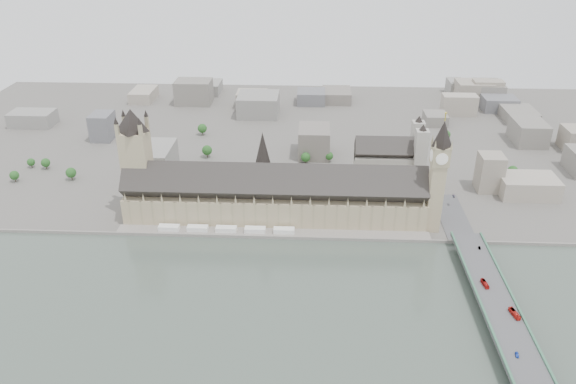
{
  "coord_description": "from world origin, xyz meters",
  "views": [
    {
      "loc": [
        33.11,
        -421.58,
        250.93
      ],
      "look_at": [
        12.26,
        18.1,
        28.39
      ],
      "focal_mm": 35.0,
      "sensor_mm": 36.0,
      "label": 1
    }
  ],
  "objects_px": {
    "palace_of_westminster": "(274,197)",
    "red_bus_north": "(485,284)",
    "car_silver": "(480,248)",
    "red_bus_south": "(515,313)",
    "victoria_tower": "(136,158)",
    "westminster_bridge": "(489,291)",
    "elizabeth_tower": "(439,169)",
    "car_blue": "(517,355)",
    "car_approach": "(454,196)",
    "westminster_abbey": "(390,162)"
  },
  "relations": [
    {
      "from": "westminster_abbey",
      "to": "car_silver",
      "type": "distance_m",
      "value": 145.26
    },
    {
      "from": "palace_of_westminster",
      "to": "elizabeth_tower",
      "type": "distance_m",
      "value": 142.94
    },
    {
      "from": "red_bus_south",
      "to": "victoria_tower",
      "type": "bearing_deg",
      "value": 141.09
    },
    {
      "from": "red_bus_north",
      "to": "car_silver",
      "type": "relative_size",
      "value": 2.54
    },
    {
      "from": "palace_of_westminster",
      "to": "car_approach",
      "type": "xyz_separation_m",
      "value": [
        165.91,
        31.44,
        -11.71
      ]
    },
    {
      "from": "car_blue",
      "to": "car_silver",
      "type": "height_order",
      "value": "car_blue"
    },
    {
      "from": "victoria_tower",
      "to": "westminster_abbey",
      "type": "bearing_deg",
      "value": 16.5
    },
    {
      "from": "victoria_tower",
      "to": "westminster_abbey",
      "type": "height_order",
      "value": "victoria_tower"
    },
    {
      "from": "elizabeth_tower",
      "to": "victoria_tower",
      "type": "height_order",
      "value": "elizabeth_tower"
    },
    {
      "from": "westminster_abbey",
      "to": "red_bus_south",
      "type": "distance_m",
      "value": 223.28
    },
    {
      "from": "westminster_bridge",
      "to": "red_bus_south",
      "type": "xyz_separation_m",
      "value": [
        6.94,
        -32.71,
        6.77
      ]
    },
    {
      "from": "westminster_bridge",
      "to": "car_silver",
      "type": "xyz_separation_m",
      "value": [
        5.09,
        49.29,
        5.81
      ]
    },
    {
      "from": "car_blue",
      "to": "palace_of_westminster",
      "type": "bearing_deg",
      "value": 141.66
    },
    {
      "from": "car_silver",
      "to": "car_blue",
      "type": "bearing_deg",
      "value": -84.54
    },
    {
      "from": "car_blue",
      "to": "car_approach",
      "type": "xyz_separation_m",
      "value": [
        7.01,
        209.44,
        -0.08
      ]
    },
    {
      "from": "westminster_abbey",
      "to": "car_approach",
      "type": "xyz_separation_m",
      "value": [
        54.99,
        -43.86,
        -14.09
      ]
    },
    {
      "from": "elizabeth_tower",
      "to": "red_bus_south",
      "type": "relative_size",
      "value": 9.12
    },
    {
      "from": "palace_of_westminster",
      "to": "westminster_bridge",
      "type": "bearing_deg",
      "value": -33.49
    },
    {
      "from": "elizabeth_tower",
      "to": "red_bus_south",
      "type": "xyz_separation_m",
      "value": [
        30.94,
        -128.21,
        -46.2
      ]
    },
    {
      "from": "westminster_abbey",
      "to": "car_approach",
      "type": "relative_size",
      "value": 13.26
    },
    {
      "from": "victoria_tower",
      "to": "car_blue",
      "type": "bearing_deg",
      "value": -33.27
    },
    {
      "from": "westminster_bridge",
      "to": "palace_of_westminster",
      "type": "bearing_deg",
      "value": 146.51
    },
    {
      "from": "palace_of_westminster",
      "to": "red_bus_south",
      "type": "relative_size",
      "value": 22.48
    },
    {
      "from": "victoria_tower",
      "to": "westminster_bridge",
      "type": "distance_m",
      "value": 309.91
    },
    {
      "from": "car_blue",
      "to": "elizabeth_tower",
      "type": "bearing_deg",
      "value": 107.07
    },
    {
      "from": "victoria_tower",
      "to": "car_silver",
      "type": "distance_m",
      "value": 299.43
    },
    {
      "from": "victoria_tower",
      "to": "car_approach",
      "type": "relative_size",
      "value": 19.5
    },
    {
      "from": "victoria_tower",
      "to": "westminster_bridge",
      "type": "bearing_deg",
      "value": -21.78
    },
    {
      "from": "elizabeth_tower",
      "to": "westminster_abbey",
      "type": "height_order",
      "value": "elizabeth_tower"
    },
    {
      "from": "red_bus_south",
      "to": "red_bus_north",
      "type": "bearing_deg",
      "value": 95.87
    },
    {
      "from": "victoria_tower",
      "to": "car_silver",
      "type": "xyz_separation_m",
      "value": [
        289.09,
        -64.21,
        -44.27
      ]
    },
    {
      "from": "palace_of_westminster",
      "to": "car_blue",
      "type": "xyz_separation_m",
      "value": [
        158.91,
        -178.0,
        -11.63
      ]
    },
    {
      "from": "palace_of_westminster",
      "to": "westminster_abbey",
      "type": "bearing_deg",
      "value": 34.17
    },
    {
      "from": "red_bus_north",
      "to": "car_blue",
      "type": "relative_size",
      "value": 2.19
    },
    {
      "from": "elizabeth_tower",
      "to": "westminster_bridge",
      "type": "height_order",
      "value": "elizabeth_tower"
    },
    {
      "from": "westminster_bridge",
      "to": "red_bus_north",
      "type": "distance_m",
      "value": 7.62
    },
    {
      "from": "car_silver",
      "to": "westminster_bridge",
      "type": "bearing_deg",
      "value": -86.54
    },
    {
      "from": "elizabeth_tower",
      "to": "red_bus_north",
      "type": "bearing_deg",
      "value": -78.04
    },
    {
      "from": "elizabeth_tower",
      "to": "westminster_bridge",
      "type": "xyz_separation_m",
      "value": [
        24.0,
        -95.5,
        -52.96
      ]
    },
    {
      "from": "car_silver",
      "to": "victoria_tower",
      "type": "bearing_deg",
      "value": 176.83
    },
    {
      "from": "victoria_tower",
      "to": "car_blue",
      "type": "relative_size",
      "value": 20.59
    },
    {
      "from": "palace_of_westminster",
      "to": "red_bus_north",
      "type": "distance_m",
      "value": 191.34
    },
    {
      "from": "westminster_bridge",
      "to": "car_blue",
      "type": "height_order",
      "value": "car_blue"
    },
    {
      "from": "car_silver",
      "to": "red_bus_south",
      "type": "bearing_deg",
      "value": -79.35
    },
    {
      "from": "elizabeth_tower",
      "to": "car_blue",
      "type": "height_order",
      "value": "elizabeth_tower"
    },
    {
      "from": "westminster_abbey",
      "to": "red_bus_south",
      "type": "height_order",
      "value": "westminster_abbey"
    },
    {
      "from": "westminster_bridge",
      "to": "car_approach",
      "type": "relative_size",
      "value": 63.39
    },
    {
      "from": "red_bus_south",
      "to": "westminster_bridge",
      "type": "bearing_deg",
      "value": 89.75
    },
    {
      "from": "elizabeth_tower",
      "to": "westminster_abbey",
      "type": "relative_size",
      "value": 1.58
    },
    {
      "from": "palace_of_westminster",
      "to": "car_approach",
      "type": "relative_size",
      "value": 51.68
    }
  ]
}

